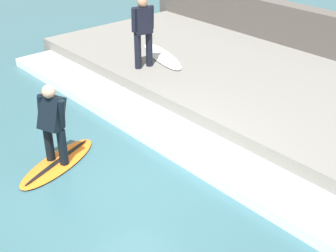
# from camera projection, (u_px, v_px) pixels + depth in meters

# --- Properties ---
(ground_plane) EXTENTS (28.00, 28.00, 0.00)m
(ground_plane) POSITION_uv_depth(u_px,v_px,m) (129.00, 180.00, 7.56)
(ground_plane) COLOR #335B66
(concrete_ledge) EXTENTS (4.40, 12.68, 0.44)m
(concrete_ledge) POSITION_uv_depth(u_px,v_px,m) (284.00, 98.00, 9.82)
(concrete_ledge) COLOR slate
(concrete_ledge) RESTS_ON ground_plane
(wave_foam_crest) EXTENTS (0.99, 12.04, 0.19)m
(wave_foam_crest) POSITION_uv_depth(u_px,v_px,m) (192.00, 146.00, 8.32)
(wave_foam_crest) COLOR white
(wave_foam_crest) RESTS_ON ground_plane
(surfboard_riding) EXTENTS (1.85, 1.18, 0.07)m
(surfboard_riding) POSITION_uv_depth(u_px,v_px,m) (58.00, 163.00, 7.96)
(surfboard_riding) COLOR orange
(surfboard_riding) RESTS_ON ground_plane
(surfer_riding) EXTENTS (0.50, 0.58, 1.41)m
(surfer_riding) POSITION_uv_depth(u_px,v_px,m) (52.00, 121.00, 7.57)
(surfer_riding) COLOR black
(surfer_riding) RESTS_ON surfboard_riding
(surfer_waiting_near) EXTENTS (0.54, 0.32, 1.60)m
(surfer_waiting_near) POSITION_uv_depth(u_px,v_px,m) (143.00, 29.00, 10.35)
(surfer_waiting_near) COLOR black
(surfer_waiting_near) RESTS_ON concrete_ledge
(surfboard_waiting_near) EXTENTS (1.14, 2.11, 0.06)m
(surfboard_waiting_near) POSITION_uv_depth(u_px,v_px,m) (162.00, 56.00, 11.34)
(surfboard_waiting_near) COLOR silver
(surfboard_waiting_near) RESTS_ON concrete_ledge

